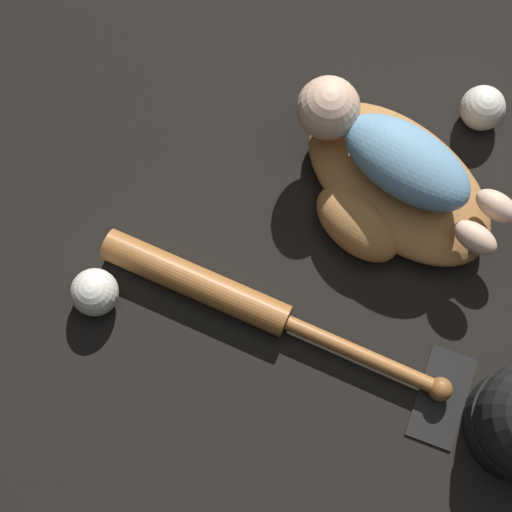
{
  "coord_description": "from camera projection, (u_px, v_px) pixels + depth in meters",
  "views": [
    {
      "loc": [
        -0.06,
        0.55,
        1.33
      ],
      "look_at": [
        0.12,
        0.21,
        0.07
      ],
      "focal_mm": 60.0,
      "sensor_mm": 36.0,
      "label": 1
    }
  ],
  "objects": [
    {
      "name": "baby_figure",
      "position": [
        389.0,
        150.0,
        1.31
      ],
      "size": [
        0.39,
        0.15,
        0.1
      ],
      "color": "#6693B2",
      "rests_on": "baseball_glove"
    },
    {
      "name": "baseball_spare",
      "position": [
        483.0,
        108.0,
        1.42
      ],
      "size": [
        0.08,
        0.08,
        0.08
      ],
      "color": "silver",
      "rests_on": "ground"
    },
    {
      "name": "baseball",
      "position": [
        95.0,
        292.0,
        1.33
      ],
      "size": [
        0.08,
        0.08,
        0.08
      ],
      "color": "silver",
      "rests_on": "ground"
    },
    {
      "name": "ground_plane",
      "position": [
        380.0,
        193.0,
        1.42
      ],
      "size": [
        6.0,
        6.0,
        0.0
      ],
      "primitive_type": "plane",
      "color": "black"
    },
    {
      "name": "baseball_bat",
      "position": [
        230.0,
        297.0,
        1.34
      ],
      "size": [
        0.59,
        0.09,
        0.05
      ],
      "color": "#9E602D",
      "rests_on": "ground"
    },
    {
      "name": "baseball_glove",
      "position": [
        391.0,
        189.0,
        1.38
      ],
      "size": [
        0.39,
        0.31,
        0.08
      ],
      "color": "#A8703D",
      "rests_on": "ground"
    }
  ]
}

